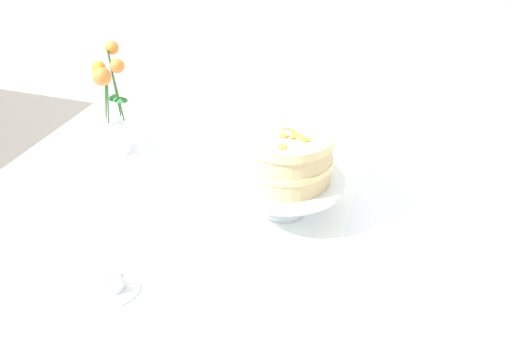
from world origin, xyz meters
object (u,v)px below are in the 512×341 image
(cake_stand, at_px, (285,184))
(flower_vase, at_px, (114,114))
(teacup, at_px, (110,280))
(dining_table, at_px, (235,245))
(layer_cake, at_px, (286,155))

(cake_stand, height_order, flower_vase, flower_vase)
(cake_stand, relative_size, teacup, 2.32)
(dining_table, height_order, teacup, teacup)
(cake_stand, distance_m, flower_vase, 0.57)
(teacup, bearing_deg, cake_stand, 55.21)
(cake_stand, bearing_deg, flower_vase, 165.40)
(cake_stand, height_order, layer_cake, layer_cake)
(teacup, bearing_deg, dining_table, 64.58)
(teacup, bearing_deg, layer_cake, 55.20)
(layer_cake, height_order, flower_vase, flower_vase)
(layer_cake, bearing_deg, dining_table, -152.64)
(flower_vase, xyz_separation_m, teacup, (0.28, -0.52, -0.10))
(dining_table, xyz_separation_m, cake_stand, (0.11, 0.06, 0.17))
(dining_table, distance_m, cake_stand, 0.21)
(layer_cake, xyz_separation_m, teacup, (-0.26, -0.38, -0.14))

